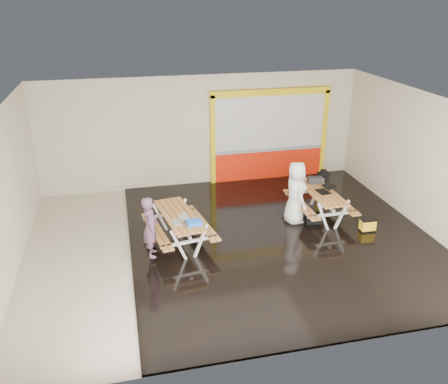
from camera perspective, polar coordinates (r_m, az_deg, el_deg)
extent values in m
cube|color=beige|center=(11.76, 0.99, -6.20)|extent=(10.00, 8.00, 0.01)
cube|color=white|center=(10.48, 1.12, 10.73)|extent=(10.00, 8.00, 0.01)
cube|color=beige|center=(14.72, -2.73, 7.37)|extent=(10.00, 0.01, 3.50)
cube|color=beige|center=(7.59, 8.42, -9.15)|extent=(10.00, 0.01, 3.50)
cube|color=beige|center=(11.01, -25.14, -0.54)|extent=(0.01, 8.00, 3.50)
cube|color=beige|center=(13.08, 22.90, 3.44)|extent=(0.01, 8.00, 3.50)
cube|color=black|center=(12.07, 6.78, -5.38)|extent=(7.50, 7.98, 0.05)
cube|color=red|center=(15.56, 5.42, 3.34)|extent=(3.60, 0.12, 1.00)
cube|color=gray|center=(15.38, 5.49, 5.20)|extent=(3.60, 0.14, 0.10)
cube|color=silver|center=(15.13, 5.61, 8.48)|extent=(3.60, 0.08, 1.72)
cube|color=yellow|center=(14.78, -1.38, 6.25)|extent=(0.14, 0.16, 2.90)
cube|color=yellow|center=(15.92, 12.02, 7.00)|extent=(0.14, 0.16, 2.90)
cube|color=yellow|center=(14.90, 5.78, 12.03)|extent=(3.88, 0.16, 0.20)
cube|color=#B7793A|center=(11.29, -6.94, -3.09)|extent=(0.48, 2.05, 0.04)
cube|color=#B7793A|center=(11.32, -6.24, -2.97)|extent=(0.48, 2.05, 0.04)
cube|color=#B7793A|center=(11.36, -5.53, -2.85)|extent=(0.48, 2.05, 0.04)
cube|color=#B7793A|center=(11.40, -4.83, -2.73)|extent=(0.48, 2.05, 0.04)
cube|color=#B7793A|center=(11.44, -4.14, -2.60)|extent=(0.48, 2.05, 0.04)
cube|color=white|center=(10.80, -5.55, -6.52)|extent=(0.39, 0.13, 0.82)
cube|color=white|center=(10.95, -2.87, -6.00)|extent=(0.39, 0.13, 0.82)
cube|color=white|center=(10.85, -4.21, -6.05)|extent=(1.40, 0.30, 0.06)
cube|color=white|center=(10.72, -4.25, -4.80)|extent=(0.69, 0.18, 0.06)
cube|color=white|center=(12.14, -7.79, -3.09)|extent=(0.39, 0.13, 0.82)
cube|color=white|center=(12.26, -5.39, -2.68)|extent=(0.39, 0.13, 0.82)
cube|color=white|center=(12.18, -6.59, -2.69)|extent=(1.40, 0.30, 0.06)
cube|color=white|center=(12.06, -6.65, -1.55)|extent=(0.69, 0.18, 0.06)
cube|color=white|center=(11.45, -5.49, -3.77)|extent=(0.35, 1.67, 0.06)
cube|color=#B7793A|center=(11.36, -8.53, -4.77)|extent=(0.47, 2.05, 0.04)
cube|color=#B7793A|center=(11.38, -7.86, -4.65)|extent=(0.47, 2.05, 0.04)
cube|color=#B7793A|center=(11.64, -3.14, -3.80)|extent=(0.47, 2.05, 0.04)
cube|color=#B7793A|center=(11.68, -2.50, -3.68)|extent=(0.47, 2.05, 0.04)
cube|color=#B7793A|center=(12.80, 10.56, -0.08)|extent=(0.17, 2.03, 0.04)
cube|color=#B7793A|center=(12.86, 11.15, -0.01)|extent=(0.17, 2.03, 0.04)
cube|color=#B7793A|center=(12.92, 11.73, 0.05)|extent=(0.17, 2.03, 0.04)
cube|color=#B7793A|center=(12.98, 12.31, 0.11)|extent=(0.17, 2.03, 0.04)
cube|color=#B7793A|center=(13.04, 12.88, 0.17)|extent=(0.17, 2.03, 0.04)
cube|color=white|center=(12.33, 11.99, -2.99)|extent=(0.38, 0.07, 0.81)
cube|color=white|center=(12.56, 14.17, -2.70)|extent=(0.38, 0.07, 0.81)
cube|color=white|center=(12.42, 13.11, -2.65)|extent=(1.39, 0.09, 0.06)
cube|color=white|center=(12.31, 13.22, -1.55)|extent=(0.69, 0.07, 0.06)
cube|color=white|center=(13.60, 9.24, -0.21)|extent=(0.38, 0.07, 0.81)
cube|color=white|center=(13.80, 11.26, 0.01)|extent=(0.38, 0.07, 0.81)
cube|color=white|center=(13.68, 10.27, 0.08)|extent=(1.39, 0.09, 0.06)
cube|color=white|center=(13.58, 10.35, 1.10)|extent=(0.69, 0.07, 0.06)
cube|color=white|center=(13.00, 11.66, -0.78)|extent=(0.09, 1.67, 0.06)
cube|color=#B7793A|center=(12.79, 9.08, -1.48)|extent=(0.16, 2.03, 0.04)
cube|color=#B7793A|center=(12.85, 9.64, -1.41)|extent=(0.16, 2.03, 0.04)
cube|color=#B7793A|center=(13.25, 13.54, -0.96)|extent=(0.16, 2.03, 0.04)
cube|color=#B7793A|center=(13.31, 14.07, -0.90)|extent=(0.16, 2.03, 0.04)
imported|color=#65425D|center=(10.78, -8.97, -4.23)|extent=(0.37, 0.55, 1.46)
imported|color=white|center=(12.54, 8.73, -0.15)|extent=(0.60, 0.88, 1.74)
cube|color=silver|center=(10.98, -5.66, -3.67)|extent=(0.29, 0.37, 0.02)
cube|color=silver|center=(10.96, -4.97, -2.99)|extent=(0.28, 0.37, 0.06)
cube|color=silver|center=(10.96, -5.00, -3.00)|extent=(0.24, 0.32, 0.05)
cube|color=black|center=(12.85, 11.96, 0.04)|extent=(0.33, 0.42, 0.02)
cube|color=black|center=(12.88, 12.67, 0.71)|extent=(0.31, 0.42, 0.08)
cube|color=silver|center=(12.88, 12.65, 0.70)|extent=(0.26, 0.37, 0.06)
cube|color=blue|center=(10.83, -3.66, -3.75)|extent=(0.37, 0.28, 0.10)
cube|color=black|center=(13.38, 11.04, 1.45)|extent=(0.43, 0.26, 0.18)
cylinder|color=black|center=(13.33, 11.09, 1.97)|extent=(0.30, 0.07, 0.02)
cube|color=black|center=(14.00, 11.96, 1.48)|extent=(0.33, 0.23, 0.45)
cylinder|color=black|center=(13.91, 12.05, 2.42)|extent=(0.22, 0.22, 0.11)
cube|color=black|center=(12.84, 10.90, -3.29)|extent=(0.49, 0.40, 0.16)
cube|color=black|center=(12.75, 17.04, -4.45)|extent=(0.40, 0.26, 0.04)
cube|color=yellow|center=(12.69, 17.12, -3.86)|extent=(0.38, 0.24, 0.29)
cube|color=black|center=(12.62, 17.20, -3.22)|extent=(0.40, 0.26, 0.03)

